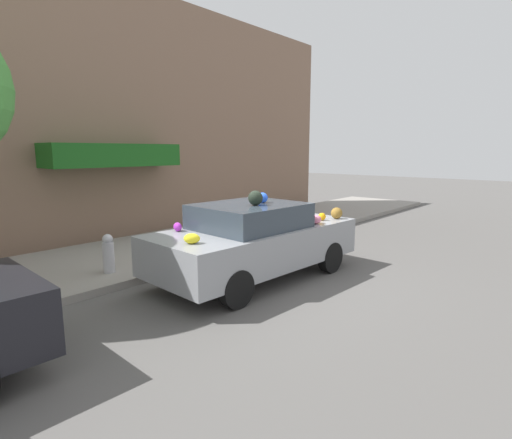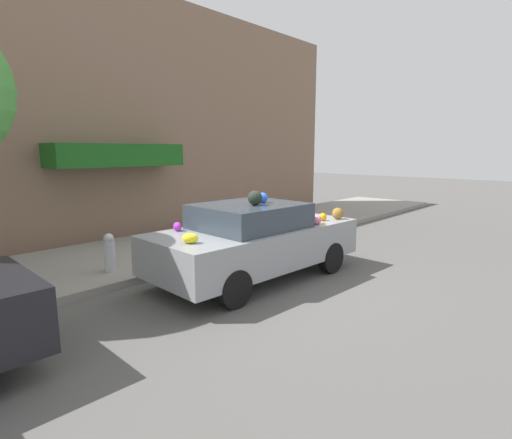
# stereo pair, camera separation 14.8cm
# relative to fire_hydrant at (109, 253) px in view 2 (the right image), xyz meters

# --- Properties ---
(ground_plane) EXTENTS (60.00, 60.00, 0.00)m
(ground_plane) POSITION_rel_fire_hydrant_xyz_m (1.81, -1.76, -0.48)
(ground_plane) COLOR #565451
(sidewalk_curb) EXTENTS (24.00, 3.20, 0.13)m
(sidewalk_curb) POSITION_rel_fire_hydrant_xyz_m (1.81, 0.94, -0.41)
(sidewalk_curb) COLOR gray
(sidewalk_curb) RESTS_ON ground
(building_facade) EXTENTS (18.00, 1.20, 6.46)m
(building_facade) POSITION_rel_fire_hydrant_xyz_m (1.81, 3.16, 2.71)
(building_facade) COLOR #846651
(building_facade) RESTS_ON ground
(fire_hydrant) EXTENTS (0.20, 0.20, 0.70)m
(fire_hydrant) POSITION_rel_fire_hydrant_xyz_m (0.00, 0.00, 0.00)
(fire_hydrant) COLOR #B2B2B7
(fire_hydrant) RESTS_ON sidewalk_curb
(art_car) EXTENTS (4.02, 1.88, 1.62)m
(art_car) POSITION_rel_fire_hydrant_xyz_m (1.80, -1.91, 0.24)
(art_car) COLOR gray
(art_car) RESTS_ON ground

